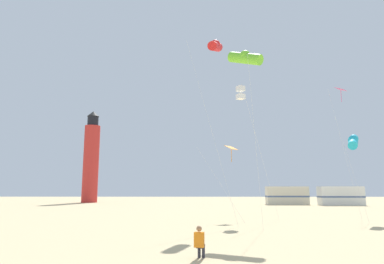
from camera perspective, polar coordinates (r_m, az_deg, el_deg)
The scene contains 10 objects.
kite_flyer_standing at distance 12.81m, azimuth 1.28°, elevation -17.72°, with size 0.41×0.55×1.16m.
kite_diamond_orange at distance 28.79m, azimuth 6.45°, elevation -3.03°, with size 3.50×3.50×6.06m.
kite_tube_lime at distance 23.01m, azimuth 8.83°, elevation 12.10°, with size 2.31×2.21×11.56m.
kite_diamond_rainbow at distance 34.54m, azimuth 23.55°, elevation 5.70°, with size 1.95×1.95×11.75m.
kite_tube_cyan at distance 29.85m, azimuth 25.24°, elevation -1.44°, with size 1.83×2.53×6.84m.
kite_tube_scarlet at distance 27.19m, azimuth 3.89°, elevation 14.06°, with size 3.45×3.50×13.99m.
kite_box_white at distance 29.87m, azimuth 8.10°, elevation 6.46°, with size 3.21×3.21×11.18m.
lighthouse_distant at distance 65.67m, azimuth -16.44°, elevation -4.33°, with size 2.80×2.80×16.80m.
rv_van_cream at distance 56.96m, azimuth 15.51°, elevation -10.15°, with size 6.45×2.36×2.80m.
rv_van_white at distance 57.22m, azimuth 23.49°, elevation -9.72°, with size 6.45×2.37×2.80m.
Camera 1 is at (-0.50, -7.24, 2.47)m, focal length 32.05 mm.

